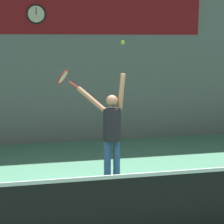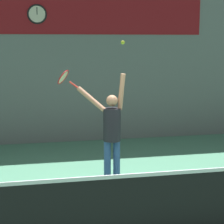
{
  "view_description": "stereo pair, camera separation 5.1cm",
  "coord_description": "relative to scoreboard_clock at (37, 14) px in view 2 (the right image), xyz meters",
  "views": [
    {
      "loc": [
        -1.42,
        -5.87,
        2.62
      ],
      "look_at": [
        0.12,
        1.33,
        1.33
      ],
      "focal_mm": 65.0,
      "sensor_mm": 36.0,
      "label": 1
    },
    {
      "loc": [
        -1.37,
        -5.88,
        2.62
      ],
      "look_at": [
        0.12,
        1.33,
        1.33
      ],
      "focal_mm": 65.0,
      "sensor_mm": 36.0,
      "label": 2
    }
  ],
  "objects": [
    {
      "name": "court_net",
      "position": [
        1.1,
        -5.64,
        -2.78
      ],
      "size": [
        6.83,
        0.07,
        1.06
      ],
      "color": "#333333",
      "rests_on": "ground_plane"
    },
    {
      "name": "ground_plane",
      "position": [
        1.1,
        -4.55,
        -3.28
      ],
      "size": [
        18.0,
        18.0,
        0.0
      ],
      "primitive_type": "plane",
      "color": "#4C8C6B"
    },
    {
      "name": "tennis_player",
      "position": [
        1.21,
        -3.22,
        -2.26
      ],
      "size": [
        0.88,
        0.56,
        2.04
      ],
      "color": "#2D4C7F",
      "rests_on": "ground_plane"
    },
    {
      "name": "back_wall",
      "position": [
        1.1,
        0.08,
        -0.78
      ],
      "size": [
        18.0,
        0.1,
        5.0
      ],
      "color": "slate",
      "rests_on": "ground_plane"
    },
    {
      "name": "tennis_racket",
      "position": [
        0.39,
        -2.75,
        -1.34
      ],
      "size": [
        0.45,
        0.38,
        0.36
      ],
      "color": "red"
    },
    {
      "name": "sponsor_banner",
      "position": [
        1.1,
        0.02,
        -0.0
      ],
      "size": [
        6.39,
        0.02,
        0.98
      ],
      "color": "maroon"
    },
    {
      "name": "tennis_ball",
      "position": [
        1.41,
        -3.3,
        -0.68
      ],
      "size": [
        0.07,
        0.07,
        0.07
      ],
      "color": "#CCDB2D"
    },
    {
      "name": "scoreboard_clock",
      "position": [
        0.0,
        0.0,
        0.0
      ],
      "size": [
        0.48,
        0.04,
        0.48
      ],
      "color": "beige"
    }
  ]
}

